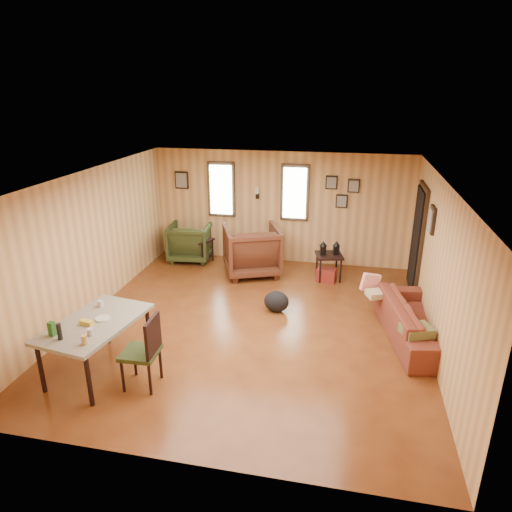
{
  "coord_description": "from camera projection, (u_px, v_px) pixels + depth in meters",
  "views": [
    {
      "loc": [
        1.42,
        -6.43,
        3.67
      ],
      "look_at": [
        0.0,
        0.4,
        1.05
      ],
      "focal_mm": 32.0,
      "sensor_mm": 36.0,
      "label": 1
    }
  ],
  "objects": [
    {
      "name": "dining_table",
      "position": [
        95.0,
        327.0,
        6.01
      ],
      "size": [
        1.1,
        1.59,
        0.97
      ],
      "rotation": [
        0.0,
        0.0,
        -0.16
      ],
      "color": "gray",
      "rests_on": "ground"
    },
    {
      "name": "backpack",
      "position": [
        276.0,
        302.0,
        7.83
      ],
      "size": [
        0.48,
        0.4,
        0.37
      ],
      "rotation": [
        0.0,
        0.0,
        -0.19
      ],
      "color": "black",
      "rests_on": "ground"
    },
    {
      "name": "side_table",
      "position": [
        329.0,
        253.0,
        9.03
      ],
      "size": [
        0.61,
        0.61,
        0.81
      ],
      "rotation": [
        0.0,
        0.0,
        0.24
      ],
      "color": "black",
      "rests_on": "ground"
    },
    {
      "name": "room",
      "position": [
        265.0,
        250.0,
        7.25
      ],
      "size": [
        5.54,
        6.04,
        2.44
      ],
      "color": "brown",
      "rests_on": "ground"
    },
    {
      "name": "end_table",
      "position": [
        200.0,
        246.0,
        9.98
      ],
      "size": [
        0.63,
        0.6,
        0.65
      ],
      "rotation": [
        0.0,
        0.0,
        -0.33
      ],
      "color": "black",
      "rests_on": "ground"
    },
    {
      "name": "sofa_pillows",
      "position": [
        393.0,
        307.0,
        6.93
      ],
      "size": [
        1.02,
        1.69,
        0.35
      ],
      "rotation": [
        0.0,
        0.0,
        0.4
      ],
      "color": "brown",
      "rests_on": "sofa"
    },
    {
      "name": "recliner_green",
      "position": [
        190.0,
        240.0,
        10.09
      ],
      "size": [
        0.96,
        0.91,
        0.91
      ],
      "primitive_type": "imported",
      "rotation": [
        0.0,
        0.0,
        -3.04
      ],
      "color": "#2D3719",
      "rests_on": "ground"
    },
    {
      "name": "sofa",
      "position": [
        416.0,
        315.0,
        6.92
      ],
      "size": [
        0.98,
        2.13,
        0.8
      ],
      "primitive_type": "imported",
      "rotation": [
        0.0,
        0.0,
        1.76
      ],
      "color": "maroon",
      "rests_on": "ground"
    },
    {
      "name": "cooler",
      "position": [
        326.0,
        275.0,
        9.07
      ],
      "size": [
        0.41,
        0.32,
        0.27
      ],
      "rotation": [
        0.0,
        0.0,
        -0.16
      ],
      "color": "maroon",
      "rests_on": "ground"
    },
    {
      "name": "dining_chair",
      "position": [
        145.0,
        348.0,
        5.75
      ],
      "size": [
        0.46,
        0.46,
        0.99
      ],
      "rotation": [
        0.0,
        0.0,
        0.03
      ],
      "color": "#2D3719",
      "rests_on": "ground"
    },
    {
      "name": "recliner_brown",
      "position": [
        252.0,
        248.0,
        9.3
      ],
      "size": [
        1.38,
        1.34,
        1.11
      ],
      "primitive_type": "imported",
      "rotation": [
        0.0,
        0.0,
        3.53
      ],
      "color": "#4E2617",
      "rests_on": "ground"
    }
  ]
}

